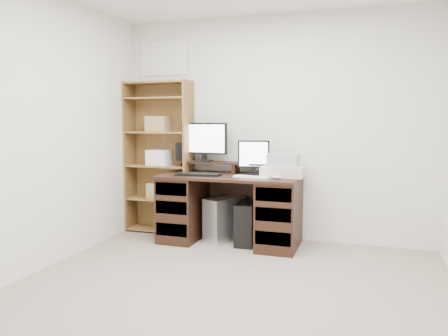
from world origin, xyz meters
The scene contains 14 objects.
room centered at (0.00, 0.00, 1.25)m, with size 3.54×4.04×2.54m.
desk centered at (-0.40, 1.64, 0.39)m, with size 1.50×0.70×0.75m.
riser_shelf centered at (-0.40, 1.85, 0.84)m, with size 1.40×0.22×0.12m.
monitor_wide centered at (-0.77, 1.83, 1.12)m, with size 0.56×0.15×0.44m.
monitor_small centered at (-0.17, 1.76, 0.95)m, with size 0.34×0.15×0.37m.
speaker centered at (-1.09, 1.86, 0.97)m, with size 0.08×0.08×0.21m, color black.
keyboard_black centered at (-0.71, 1.49, 0.76)m, with size 0.48×0.16×0.03m, color black.
keyboard_white centered at (-0.11, 1.49, 0.76)m, with size 0.38×0.12×0.02m, color white.
mouse centered at (0.15, 1.49, 0.77)m, with size 0.10×0.06×0.04m, color silver.
printer centered at (0.18, 1.70, 0.80)m, with size 0.44×0.33×0.11m, color beige.
basket centered at (0.18, 1.70, 0.93)m, with size 0.32×0.23×0.14m, color #A4AAAF.
tower_silver centered at (-0.48, 1.70, 0.24)m, with size 0.22×0.49×0.49m, color silver.
tower_black centered at (-0.21, 1.67, 0.23)m, with size 0.22×0.47×0.46m.
bookshelf centered at (-1.35, 1.86, 0.92)m, with size 0.80×0.30×1.80m.
Camera 1 is at (1.02, -2.84, 1.35)m, focal length 35.00 mm.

